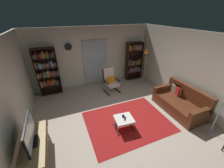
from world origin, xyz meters
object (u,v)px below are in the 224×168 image
at_px(lounge_armchair, 111,80).
at_px(leather_sofa, 180,102).
at_px(ottoman, 124,120).
at_px(cell_phone, 123,116).
at_px(tv_remote, 125,119).
at_px(floor_lamp_by_shelf, 146,56).
at_px(television, 30,133).
at_px(tv_stand, 35,149).
at_px(bookshelf_near_tv, 47,71).
at_px(wall_clock, 68,47).
at_px(bookshelf_near_sofa, 133,61).

bearing_deg(lounge_armchair, leather_sofa, -50.92).
xyz_separation_m(ottoman, cell_phone, (0.02, 0.08, 0.07)).
xyz_separation_m(ottoman, tv_remote, (0.01, -0.03, 0.07)).
bearing_deg(ottoman, floor_lamp_by_shelf, 46.04).
bearing_deg(tv_remote, leather_sofa, 35.76).
bearing_deg(cell_phone, ottoman, -84.14).
height_order(television, cell_phone, television).
bearing_deg(lounge_armchair, tv_stand, -140.05).
relative_size(tv_stand, leather_sofa, 0.79).
distance_m(leather_sofa, lounge_armchair, 2.79).
xyz_separation_m(bookshelf_near_tv, leather_sofa, (4.14, -2.94, -0.72)).
bearing_deg(wall_clock, cell_phone, -71.99).
bearing_deg(wall_clock, ottoman, -72.70).
xyz_separation_m(bookshelf_near_tv, lounge_armchair, (2.39, -0.78, -0.49)).
relative_size(television, lounge_armchair, 0.93).
relative_size(bookshelf_near_tv, cell_phone, 13.75).
height_order(leather_sofa, lounge_armchair, lounge_armchair).
height_order(bookshelf_near_sofa, tv_remote, bookshelf_near_sofa).
relative_size(floor_lamp_by_shelf, wall_clock, 5.87).
xyz_separation_m(leather_sofa, tv_remote, (-2.20, -0.08, 0.06)).
distance_m(bookshelf_near_sofa, cell_phone, 3.57).
relative_size(television, floor_lamp_by_shelf, 0.56).
relative_size(tv_stand, tv_remote, 9.48).
height_order(leather_sofa, ottoman, leather_sofa).
distance_m(bookshelf_near_sofa, ottoman, 3.65).
distance_m(tv_stand, lounge_armchair, 3.62).
distance_m(tv_stand, tv_remote, 2.32).
distance_m(lounge_armchair, ottoman, 2.27).
relative_size(bookshelf_near_sofa, lounge_armchair, 1.81).
xyz_separation_m(television, leather_sofa, (4.52, 0.14, -0.50)).
relative_size(tv_stand, bookshelf_near_tv, 0.71).
xyz_separation_m(tv_stand, bookshelf_near_tv, (0.38, 3.10, 0.68)).
bearing_deg(ottoman, wall_clock, 107.30).
xyz_separation_m(bookshelf_near_sofa, ottoman, (-2.00, -2.98, -0.65)).
bearing_deg(tv_stand, wall_clock, 68.19).
bearing_deg(bookshelf_near_tv, tv_remote, -57.21).
height_order(tv_stand, tv_remote, tv_stand).
height_order(tv_stand, bookshelf_near_tv, bookshelf_near_tv).
relative_size(bookshelf_near_sofa, floor_lamp_by_shelf, 1.08).
height_order(leather_sofa, tv_remote, leather_sofa).
xyz_separation_m(bookshelf_near_tv, bookshelf_near_sofa, (3.93, -0.01, -0.08)).
bearing_deg(bookshelf_near_sofa, cell_phone, -124.40).
height_order(bookshelf_near_sofa, cell_phone, bookshelf_near_sofa).
distance_m(tv_stand, bookshelf_near_sofa, 5.34).
bearing_deg(bookshelf_near_tv, lounge_armchair, -18.11).
bearing_deg(tv_stand, leather_sofa, 2.05).
bearing_deg(leather_sofa, cell_phone, 179.23).
bearing_deg(television, bookshelf_near_tv, 83.02).
distance_m(tv_stand, bookshelf_near_tv, 3.20).
bearing_deg(leather_sofa, bookshelf_near_sofa, 94.06).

